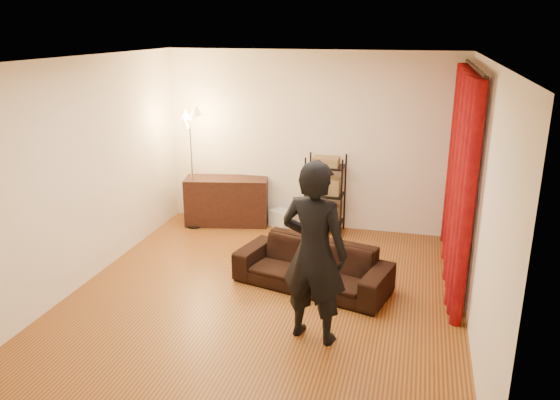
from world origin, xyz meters
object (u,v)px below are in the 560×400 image
(floor_lamp, at_px, (192,169))
(wire_shelf, at_px, (325,194))
(sofa, at_px, (312,266))
(storage_boxes, at_px, (281,218))
(media_cabinet, at_px, (227,201))
(person, at_px, (314,253))

(floor_lamp, bearing_deg, wire_shelf, 7.77)
(sofa, xyz_separation_m, floor_lamp, (-2.21, 1.59, 0.65))
(sofa, xyz_separation_m, wire_shelf, (-0.18, 1.87, 0.33))
(storage_boxes, xyz_separation_m, wire_shelf, (0.70, -0.06, 0.46))
(media_cabinet, distance_m, floor_lamp, 0.76)
(storage_boxes, bearing_deg, media_cabinet, -174.41)
(sofa, height_order, person, person)
(sofa, xyz_separation_m, media_cabinet, (-1.75, 1.84, 0.10))
(floor_lamp, bearing_deg, sofa, -35.74)
(sofa, xyz_separation_m, storage_boxes, (-0.88, 1.92, -0.14))
(sofa, xyz_separation_m, person, (0.23, -1.11, 0.66))
(person, relative_size, media_cabinet, 1.44)
(storage_boxes, relative_size, floor_lamp, 0.18)
(storage_boxes, xyz_separation_m, floor_lamp, (-1.33, -0.33, 0.79))
(storage_boxes, bearing_deg, person, -69.92)
(sofa, bearing_deg, media_cabinet, 148.03)
(media_cabinet, relative_size, floor_lamp, 0.70)
(wire_shelf, bearing_deg, sofa, -69.03)
(sofa, relative_size, person, 1.00)
(sofa, relative_size, media_cabinet, 1.44)
(media_cabinet, bearing_deg, storage_boxes, -6.24)
(wire_shelf, bearing_deg, storage_boxes, -169.26)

